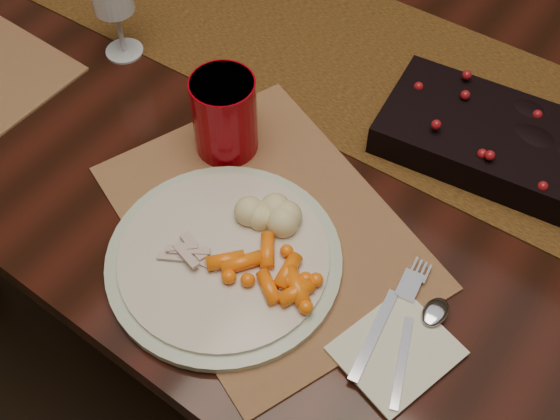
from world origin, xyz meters
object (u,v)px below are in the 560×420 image
Objects in this scene: centerpiece at (500,138)px; red_cup at (225,115)px; dinner_plate at (224,259)px; mashed_potatoes at (274,204)px; wine_glass at (115,8)px; baby_carrots at (260,275)px; dining_table at (370,264)px; turkey_shreds at (189,254)px; placemat_main at (265,225)px; napkin at (396,351)px.

red_cup reaches higher than centerpiece.
mashed_potatoes reaches higher than dinner_plate.
wine_glass is (-0.26, 0.06, 0.02)m from red_cup.
dinner_plate is 0.06m from baby_carrots.
dinner_plate is at bearing -29.50° from wine_glass.
dining_table is 0.54m from turkey_shreds.
wine_glass reaches higher than dinner_plate.
red_cup is at bearing -135.92° from dining_table.
centerpiece reaches higher than baby_carrots.
turkey_shreds is (-0.09, -0.03, -0.00)m from baby_carrots.
turkey_shreds is (-0.04, -0.11, -0.01)m from mashed_potatoes.
baby_carrots is 0.09m from turkey_shreds.
dinner_plate is (-0.19, -0.37, -0.02)m from centerpiece.
centerpiece reaches higher than dining_table.
placemat_main reaches higher than dining_table.
dinner_plate is 3.51× the size of mashed_potatoes.
centerpiece reaches higher than mashed_potatoes.
dinner_plate is 2.32× the size of napkin.
mashed_potatoes is 0.24m from napkin.
dining_table is at bearing 90.19° from baby_carrots.
baby_carrots is at bearing -34.68° from placemat_main.
wine_glass is at bearing -178.51° from placemat_main.
centerpiece is 0.39m from baby_carrots.
dinner_plate is (-0.01, -0.08, 0.01)m from placemat_main.
baby_carrots is at bearing 16.53° from turkey_shreds.
placemat_main is 3.32× the size of napkin.
turkey_shreds is at bearing -154.41° from napkin.
napkin is (0.18, -0.30, 0.38)m from dining_table.
turkey_shreds is at bearing -104.11° from dining_table.
baby_carrots is 0.18m from napkin.
turkey_shreds is at bearing -89.07° from placemat_main.
baby_carrots is 0.10m from mashed_potatoes.
red_cup is at bearing 138.98° from baby_carrots.
red_cup reaches higher than baby_carrots.
wine_glass is at bearing -164.98° from centerpiece.
placemat_main is 0.16m from red_cup.
placemat_main is 2.47× the size of wine_glass.
napkin reaches higher than placemat_main.
centerpiece is (0.14, 0.04, 0.41)m from dining_table.
red_cup reaches higher than mashed_potatoes.
baby_carrots reaches higher than napkin.
dining_table is 0.52m from napkin.
wine_glass is at bearing 153.88° from baby_carrots.
wine_glass is (-0.38, 0.22, 0.07)m from dinner_plate.
mashed_potatoes is at bearing 68.56° from turkey_shreds.
dinner_plate is at bearing -73.35° from placemat_main.
red_cup reaches higher than placemat_main.
napkin is at bearing 8.29° from placemat_main.
dining_table is 0.46m from placemat_main.
red_cup is at bearing -12.89° from wine_glass.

